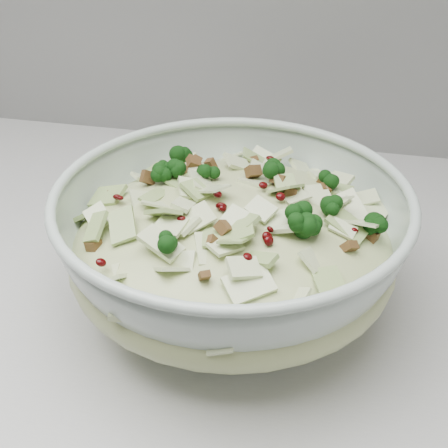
# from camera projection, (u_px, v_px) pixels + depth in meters

# --- Properties ---
(mixing_bowl) EXTENTS (0.38, 0.38, 0.12)m
(mixing_bowl) POSITION_uv_depth(u_px,v_px,m) (232.00, 248.00, 0.56)
(mixing_bowl) COLOR #B0C1B5
(mixing_bowl) RESTS_ON counter
(salad) EXTENTS (0.36, 0.36, 0.13)m
(salad) POSITION_uv_depth(u_px,v_px,m) (232.00, 229.00, 0.55)
(salad) COLOR beige
(salad) RESTS_ON mixing_bowl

